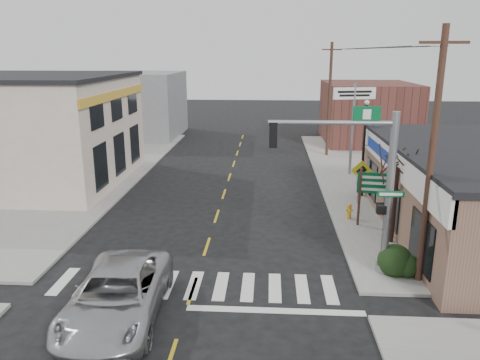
# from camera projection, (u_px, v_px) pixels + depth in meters

# --- Properties ---
(ground) EXTENTS (140.00, 140.00, 0.00)m
(ground) POSITION_uv_depth(u_px,v_px,m) (192.00, 290.00, 17.01)
(ground) COLOR black
(ground) RESTS_ON ground
(sidewalk_right) EXTENTS (6.00, 38.00, 0.13)m
(sidewalk_right) POSITION_uv_depth(u_px,v_px,m) (370.00, 191.00, 28.97)
(sidewalk_right) COLOR gray
(sidewalk_right) RESTS_ON ground
(sidewalk_left) EXTENTS (6.00, 38.00, 0.13)m
(sidewalk_left) POSITION_uv_depth(u_px,v_px,m) (86.00, 186.00, 30.05)
(sidewalk_left) COLOR gray
(sidewalk_left) RESTS_ON ground
(center_line) EXTENTS (0.12, 56.00, 0.01)m
(center_line) POSITION_uv_depth(u_px,v_px,m) (217.00, 216.00, 24.71)
(center_line) COLOR gold
(center_line) RESTS_ON ground
(crosswalk) EXTENTS (11.00, 2.20, 0.01)m
(crosswalk) POSITION_uv_depth(u_px,v_px,m) (194.00, 285.00, 17.40)
(crosswalk) COLOR silver
(crosswalk) RESTS_ON ground
(left_building) EXTENTS (12.00, 12.00, 6.80)m
(left_building) POSITION_uv_depth(u_px,v_px,m) (27.00, 131.00, 30.37)
(left_building) COLOR beige
(left_building) RESTS_ON ground
(bldg_distant_right) EXTENTS (8.00, 10.00, 5.60)m
(bldg_distant_right) POSITION_uv_depth(u_px,v_px,m) (367.00, 113.00, 44.42)
(bldg_distant_right) COLOR brown
(bldg_distant_right) RESTS_ON ground
(bldg_distant_left) EXTENTS (9.00, 10.00, 6.40)m
(bldg_distant_left) POSITION_uv_depth(u_px,v_px,m) (135.00, 105.00, 47.63)
(bldg_distant_left) COLOR gray
(bldg_distant_left) RESTS_ON ground
(suv) EXTENTS (3.05, 6.17, 1.68)m
(suv) POSITION_uv_depth(u_px,v_px,m) (117.00, 295.00, 15.01)
(suv) COLOR #A9ABAF
(suv) RESTS_ON ground
(traffic_signal_pole) EXTENTS (5.05, 0.39, 6.40)m
(traffic_signal_pole) POSITION_uv_depth(u_px,v_px,m) (370.00, 177.00, 17.26)
(traffic_signal_pole) COLOR gray
(traffic_signal_pole) RESTS_ON sidewalk_right
(guide_sign) EXTENTS (1.65, 0.14, 2.89)m
(guide_sign) POSITION_uv_depth(u_px,v_px,m) (374.00, 189.00, 22.56)
(guide_sign) COLOR #4A2E22
(guide_sign) RESTS_ON sidewalk_right
(fire_hydrant) EXTENTS (0.25, 0.25, 0.79)m
(fire_hydrant) POSITION_uv_depth(u_px,v_px,m) (349.00, 210.00, 23.91)
(fire_hydrant) COLOR gold
(fire_hydrant) RESTS_ON sidewalk_right
(ped_crossing_sign) EXTENTS (1.12, 0.08, 2.87)m
(ped_crossing_sign) POSITION_uv_depth(u_px,v_px,m) (361.00, 177.00, 24.31)
(ped_crossing_sign) COLOR gray
(ped_crossing_sign) RESTS_ON sidewalk_right
(lamp_post) EXTENTS (0.73, 0.57, 5.63)m
(lamp_post) POSITION_uv_depth(u_px,v_px,m) (365.00, 141.00, 27.03)
(lamp_post) COLOR black
(lamp_post) RESTS_ON sidewalk_right
(dance_center_sign) EXTENTS (2.94, 0.18, 6.24)m
(dance_center_sign) POSITION_uv_depth(u_px,v_px,m) (354.00, 106.00, 31.55)
(dance_center_sign) COLOR gray
(dance_center_sign) RESTS_ON sidewalk_right
(bare_tree) EXTENTS (2.56, 2.56, 5.12)m
(bare_tree) POSITION_uv_depth(u_px,v_px,m) (399.00, 154.00, 20.02)
(bare_tree) COLOR black
(bare_tree) RESTS_ON sidewalk_right
(shrub_front) EXTENTS (1.31, 1.31, 0.98)m
(shrub_front) POSITION_uv_depth(u_px,v_px,m) (395.00, 261.00, 17.99)
(shrub_front) COLOR #163819
(shrub_front) RESTS_ON sidewalk_right
(shrub_back) EXTENTS (1.15, 1.15, 0.86)m
(shrub_back) POSITION_uv_depth(u_px,v_px,m) (413.00, 212.00, 23.69)
(shrub_back) COLOR black
(shrub_back) RESTS_ON sidewalk_right
(utility_pole_near) EXTENTS (1.59, 0.24, 9.16)m
(utility_pole_near) POSITION_uv_depth(u_px,v_px,m) (432.00, 158.00, 16.31)
(utility_pole_near) COLOR #402B20
(utility_pole_near) RESTS_ON sidewalk_right
(utility_pole_far) EXTENTS (1.57, 0.24, 9.02)m
(utility_pole_far) POSITION_uv_depth(u_px,v_px,m) (329.00, 99.00, 37.59)
(utility_pole_far) COLOR #41251F
(utility_pole_far) RESTS_ON sidewalk_right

